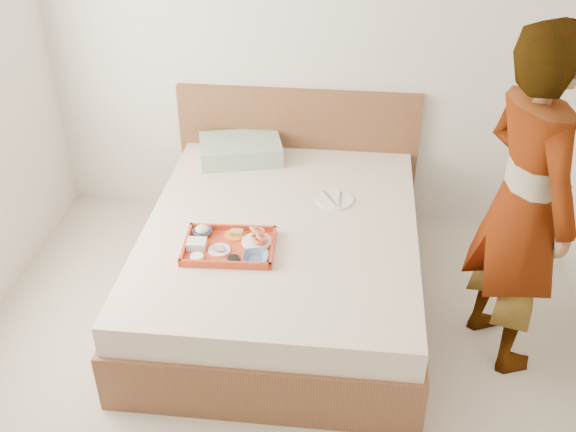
# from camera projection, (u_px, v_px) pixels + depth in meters

# --- Properties ---
(ground) EXTENTS (3.50, 4.00, 0.01)m
(ground) POSITION_uv_depth(u_px,v_px,m) (268.00, 425.00, 3.31)
(ground) COLOR beige
(ground) RESTS_ON ground
(wall_back) EXTENTS (3.50, 0.01, 2.60)m
(wall_back) POSITION_uv_depth(u_px,v_px,m) (307.00, 37.00, 4.26)
(wall_back) COLOR silver
(wall_back) RESTS_ON ground
(bed) EXTENTS (1.65, 2.00, 0.53)m
(bed) POSITION_uv_depth(u_px,v_px,m) (282.00, 260.00, 4.00)
(bed) COLOR brown
(bed) RESTS_ON ground
(headboard) EXTENTS (1.65, 0.06, 0.95)m
(headboard) POSITION_uv_depth(u_px,v_px,m) (298.00, 153.00, 4.69)
(headboard) COLOR brown
(headboard) RESTS_ON ground
(pillow) EXTENTS (0.61, 0.49, 0.13)m
(pillow) POSITION_uv_depth(u_px,v_px,m) (240.00, 150.00, 4.48)
(pillow) COLOR #A4B6A5
(pillow) RESTS_ON bed
(tray) EXTENTS (0.51, 0.38, 0.04)m
(tray) POSITION_uv_depth(u_px,v_px,m) (229.00, 246.00, 3.63)
(tray) COLOR red
(tray) RESTS_ON bed
(prawn_plate) EXTENTS (0.18, 0.18, 0.01)m
(prawn_plate) POSITION_uv_depth(u_px,v_px,m) (257.00, 242.00, 3.67)
(prawn_plate) COLOR white
(prawn_plate) RESTS_ON tray
(navy_bowl_big) EXTENTS (0.15, 0.15, 0.03)m
(navy_bowl_big) POSITION_uv_depth(u_px,v_px,m) (256.00, 258.00, 3.53)
(navy_bowl_big) COLOR navy
(navy_bowl_big) RESTS_ON tray
(sauce_dish) EXTENTS (0.07, 0.07, 0.03)m
(sauce_dish) POSITION_uv_depth(u_px,v_px,m) (233.00, 260.00, 3.52)
(sauce_dish) COLOR black
(sauce_dish) RESTS_ON tray
(meat_plate) EXTENTS (0.13, 0.13, 0.01)m
(meat_plate) POSITION_uv_depth(u_px,v_px,m) (219.00, 250.00, 3.61)
(meat_plate) COLOR white
(meat_plate) RESTS_ON tray
(bread_plate) EXTENTS (0.13, 0.13, 0.01)m
(bread_plate) POSITION_uv_depth(u_px,v_px,m) (235.00, 235.00, 3.73)
(bread_plate) COLOR orange
(bread_plate) RESTS_ON tray
(salad_bowl) EXTENTS (0.11, 0.11, 0.03)m
(salad_bowl) POSITION_uv_depth(u_px,v_px,m) (202.00, 232.00, 3.73)
(salad_bowl) COLOR navy
(salad_bowl) RESTS_ON tray
(plastic_tub) EXTENTS (0.11, 0.09, 0.04)m
(plastic_tub) POSITION_uv_depth(u_px,v_px,m) (197.00, 244.00, 3.62)
(plastic_tub) COLOR silver
(plastic_tub) RESTS_ON tray
(cheese_round) EXTENTS (0.07, 0.07, 0.02)m
(cheese_round) POSITION_uv_depth(u_px,v_px,m) (197.00, 258.00, 3.54)
(cheese_round) COLOR white
(cheese_round) RESTS_ON tray
(dinner_plate) EXTENTS (0.26, 0.26, 0.01)m
(dinner_plate) POSITION_uv_depth(u_px,v_px,m) (335.00, 200.00, 4.06)
(dinner_plate) COLOR white
(dinner_plate) RESTS_ON bed
(person) EXTENTS (0.67, 0.79, 1.85)m
(person) POSITION_uv_depth(u_px,v_px,m) (524.00, 205.00, 3.28)
(person) COLOR silver
(person) RESTS_ON ground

